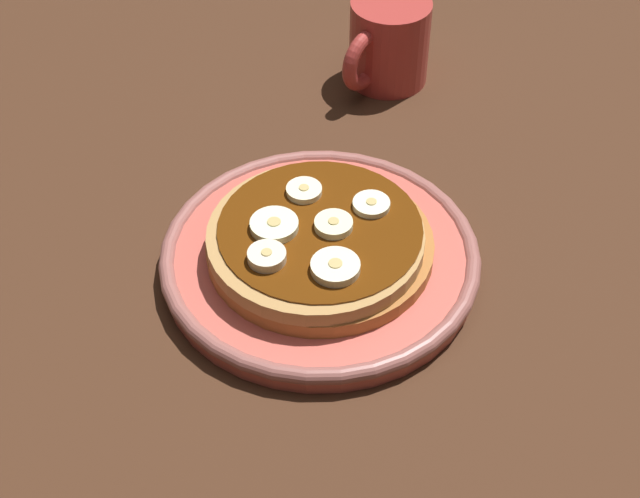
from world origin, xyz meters
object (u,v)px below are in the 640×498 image
banana_slice_5 (267,257)px  banana_slice_0 (334,225)px  plate (320,258)px  banana_slice_4 (304,191)px  banana_slice_1 (274,226)px  banana_slice_2 (371,205)px  pancake_stack (317,244)px  coffee_mug (387,42)px  banana_slice_3 (335,268)px

banana_slice_5 → banana_slice_0: bearing=163.6°
plate → banana_slice_5: 6.11cm
banana_slice_0 → banana_slice_4: same height
banana_slice_5 → plate: bearing=170.3°
banana_slice_0 → banana_slice_5: banana_slice_5 is taller
plate → banana_slice_5: (4.94, -0.85, 3.49)cm
banana_slice_1 → banana_slice_2: banana_slice_1 is taller
plate → pancake_stack: 1.92cm
plate → coffee_mug: size_ratio=2.30×
plate → banana_slice_1: banana_slice_1 is taller
banana_slice_1 → banana_slice_5: size_ratio=1.29×
banana_slice_1 → banana_slice_4: size_ratio=1.31×
plate → banana_slice_5: bearing=-9.7°
pancake_stack → banana_slice_1: (1.69, -2.59, 1.57)cm
pancake_stack → banana_slice_5: banana_slice_5 is taller
banana_slice_2 → banana_slice_5: banana_slice_5 is taller
banana_slice_2 → coffee_mug: size_ratio=0.27×
pancake_stack → coffee_mug: (-23.83, -10.62, 1.10)cm
banana_slice_2 → coffee_mug: bearing=-147.7°
pancake_stack → banana_slice_4: 4.53cm
banana_slice_2 → banana_slice_0: bearing=-13.7°
coffee_mug → banana_slice_0: bearing=26.5°
banana_slice_0 → banana_slice_5: size_ratio=1.03×
banana_slice_4 → banana_slice_5: banana_slice_5 is taller
banana_slice_0 → banana_slice_3: (3.36, 2.75, 0.04)cm
banana_slice_5 → banana_slice_3: bearing=116.5°
banana_slice_5 → coffee_mug: coffee_mug is taller
banana_slice_2 → banana_slice_4: 5.26cm
banana_slice_1 → banana_slice_3: same height
coffee_mug → banana_slice_1: bearing=17.5°
banana_slice_5 → coffee_mug: size_ratio=0.26×
pancake_stack → plate: bearing=-173.7°
banana_slice_3 → banana_slice_4: bearing=-126.1°
banana_slice_4 → plate: bearing=56.0°
banana_slice_1 → banana_slice_4: (-4.36, -0.74, -0.06)cm
banana_slice_4 → banana_slice_1: bearing=9.6°
plate → banana_slice_2: bearing=158.3°
banana_slice_1 → banana_slice_2: bearing=146.3°
banana_slice_1 → banana_slice_5: bearing=31.2°
banana_slice_0 → banana_slice_2: 3.59cm
plate → banana_slice_1: (2.15, -2.54, 3.43)cm
banana_slice_0 → coffee_mug: (-22.77, -11.35, -0.45)cm
banana_slice_1 → banana_slice_3: (0.61, 6.07, 0.02)cm
banana_slice_2 → banana_slice_4: bearing=-69.0°
plate → banana_slice_5: banana_slice_5 is taller
banana_slice_1 → banana_slice_3: bearing=84.3°
banana_slice_0 → banana_slice_1: same height
banana_slice_3 → coffee_mug: bearing=-151.6°
banana_slice_0 → banana_slice_3: 4.35cm
banana_slice_1 → banana_slice_5: (2.79, 1.69, 0.06)cm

